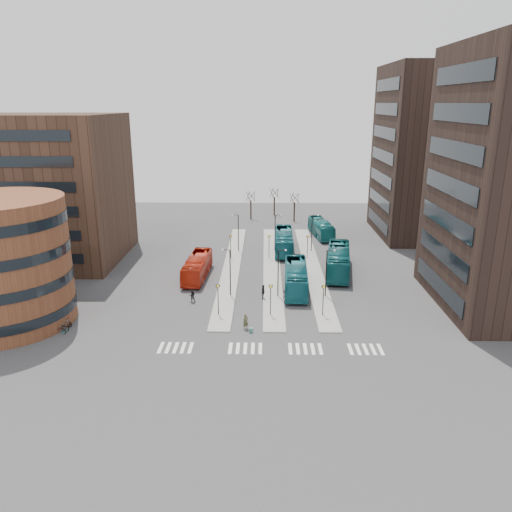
{
  "coord_description": "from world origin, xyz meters",
  "views": [
    {
      "loc": [
        0.84,
        -40.94,
        23.51
      ],
      "look_at": [
        -0.19,
        19.22,
        5.0
      ],
      "focal_mm": 35.0,
      "sensor_mm": 36.0,
      "label": 1
    }
  ],
  "objects_px": {
    "commuter_a": "(192,296)",
    "bicycle_far": "(61,326)",
    "suitcase": "(251,330)",
    "teal_bus_a": "(296,277)",
    "teal_bus_d": "(321,228)",
    "commuter_b": "(263,292)",
    "traveller": "(246,322)",
    "commuter_c": "(285,295)",
    "bicycle_near": "(59,329)",
    "red_bus": "(197,267)",
    "teal_bus_b": "(284,241)",
    "bicycle_mid": "(64,322)",
    "teal_bus_c": "(338,261)"
  },
  "relations": [
    {
      "from": "commuter_c",
      "to": "bicycle_far",
      "type": "xyz_separation_m",
      "value": [
        -24.43,
        -8.81,
        -0.25
      ]
    },
    {
      "from": "traveller",
      "to": "teal_bus_d",
      "type": "bearing_deg",
      "value": 44.92
    },
    {
      "from": "suitcase",
      "to": "commuter_a",
      "type": "height_order",
      "value": "commuter_a"
    },
    {
      "from": "teal_bus_d",
      "to": "suitcase",
      "type": "bearing_deg",
      "value": -114.0
    },
    {
      "from": "teal_bus_a",
      "to": "teal_bus_d",
      "type": "height_order",
      "value": "teal_bus_a"
    },
    {
      "from": "commuter_a",
      "to": "bicycle_far",
      "type": "relative_size",
      "value": 0.89
    },
    {
      "from": "teal_bus_a",
      "to": "traveller",
      "type": "xyz_separation_m",
      "value": [
        -6.13,
        -12.21,
        -0.8
      ]
    },
    {
      "from": "teal_bus_b",
      "to": "commuter_a",
      "type": "distance_m",
      "value": 25.36
    },
    {
      "from": "teal_bus_a",
      "to": "traveller",
      "type": "bearing_deg",
      "value": -114.21
    },
    {
      "from": "red_bus",
      "to": "bicycle_near",
      "type": "xyz_separation_m",
      "value": [
        -12.48,
        -18.07,
        -1.06
      ]
    },
    {
      "from": "red_bus",
      "to": "teal_bus_a",
      "type": "xyz_separation_m",
      "value": [
        13.53,
        -4.52,
        0.14
      ]
    },
    {
      "from": "teal_bus_b",
      "to": "commuter_c",
      "type": "relative_size",
      "value": 8.16
    },
    {
      "from": "commuter_c",
      "to": "bicycle_near",
      "type": "height_order",
      "value": "commuter_c"
    },
    {
      "from": "bicycle_near",
      "to": "commuter_a",
      "type": "bearing_deg",
      "value": -37.37
    },
    {
      "from": "commuter_b",
      "to": "red_bus",
      "type": "bearing_deg",
      "value": 39.37
    },
    {
      "from": "bicycle_far",
      "to": "bicycle_near",
      "type": "bearing_deg",
      "value": -169.23
    },
    {
      "from": "teal_bus_c",
      "to": "commuter_c",
      "type": "relative_size",
      "value": 8.8
    },
    {
      "from": "suitcase",
      "to": "red_bus",
      "type": "relative_size",
      "value": 0.05
    },
    {
      "from": "teal_bus_b",
      "to": "commuter_c",
      "type": "height_order",
      "value": "teal_bus_b"
    },
    {
      "from": "teal_bus_a",
      "to": "bicycle_near",
      "type": "relative_size",
      "value": 6.55
    },
    {
      "from": "suitcase",
      "to": "commuter_c",
      "type": "xyz_separation_m",
      "value": [
        3.95,
        8.88,
        0.49
      ]
    },
    {
      "from": "commuter_c",
      "to": "teal_bus_b",
      "type": "bearing_deg",
      "value": -160.68
    },
    {
      "from": "suitcase",
      "to": "traveller",
      "type": "relative_size",
      "value": 0.29
    },
    {
      "from": "teal_bus_a",
      "to": "bicycle_mid",
      "type": "height_order",
      "value": "teal_bus_a"
    },
    {
      "from": "teal_bus_c",
      "to": "commuter_a",
      "type": "xyz_separation_m",
      "value": [
        -19.49,
        -11.51,
        -1.0
      ]
    },
    {
      "from": "bicycle_mid",
      "to": "traveller",
      "type": "bearing_deg",
      "value": -77.33
    },
    {
      "from": "suitcase",
      "to": "bicycle_near",
      "type": "relative_size",
      "value": 0.28
    },
    {
      "from": "teal_bus_c",
      "to": "suitcase",
      "type": "bearing_deg",
      "value": -112.43
    },
    {
      "from": "suitcase",
      "to": "commuter_b",
      "type": "height_order",
      "value": "commuter_b"
    },
    {
      "from": "teal_bus_d",
      "to": "bicycle_mid",
      "type": "bearing_deg",
      "value": -137.08
    },
    {
      "from": "red_bus",
      "to": "bicycle_far",
      "type": "bearing_deg",
      "value": -122.55
    },
    {
      "from": "red_bus",
      "to": "commuter_a",
      "type": "bearing_deg",
      "value": -83.65
    },
    {
      "from": "teal_bus_b",
      "to": "bicycle_mid",
      "type": "bearing_deg",
      "value": -128.81
    },
    {
      "from": "teal_bus_b",
      "to": "commuter_a",
      "type": "relative_size",
      "value": 7.31
    },
    {
      "from": "teal_bus_a",
      "to": "bicycle_near",
      "type": "bearing_deg",
      "value": -150.06
    },
    {
      "from": "suitcase",
      "to": "bicycle_mid",
      "type": "bearing_deg",
      "value": 169.86
    },
    {
      "from": "commuter_c",
      "to": "bicycle_near",
      "type": "distance_m",
      "value": 26.18
    },
    {
      "from": "red_bus",
      "to": "teal_bus_b",
      "type": "xyz_separation_m",
      "value": [
        12.6,
        13.12,
        0.15
      ]
    },
    {
      "from": "red_bus",
      "to": "teal_bus_b",
      "type": "distance_m",
      "value": 18.19
    },
    {
      "from": "bicycle_near",
      "to": "bicycle_mid",
      "type": "xyz_separation_m",
      "value": [
        0.0,
        1.58,
        0.06
      ]
    },
    {
      "from": "traveller",
      "to": "bicycle_near",
      "type": "height_order",
      "value": "traveller"
    },
    {
      "from": "suitcase",
      "to": "bicycle_mid",
      "type": "distance_m",
      "value": 20.5
    },
    {
      "from": "commuter_b",
      "to": "bicycle_near",
      "type": "xyz_separation_m",
      "value": [
        -21.75,
        -10.03,
        -0.46
      ]
    },
    {
      "from": "bicycle_far",
      "to": "red_bus",
      "type": "bearing_deg",
      "value": -24.79
    },
    {
      "from": "red_bus",
      "to": "teal_bus_b",
      "type": "bearing_deg",
      "value": 49.17
    },
    {
      "from": "teal_bus_a",
      "to": "teal_bus_d",
      "type": "distance_m",
      "value": 28.09
    },
    {
      "from": "commuter_a",
      "to": "bicycle_near",
      "type": "distance_m",
      "value": 15.77
    },
    {
      "from": "teal_bus_a",
      "to": "teal_bus_b",
      "type": "relative_size",
      "value": 0.99
    },
    {
      "from": "commuter_b",
      "to": "bicycle_far",
      "type": "xyz_separation_m",
      "value": [
        -21.75,
        -9.42,
        -0.45
      ]
    },
    {
      "from": "commuter_c",
      "to": "bicycle_mid",
      "type": "distance_m",
      "value": 25.66
    }
  ]
}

